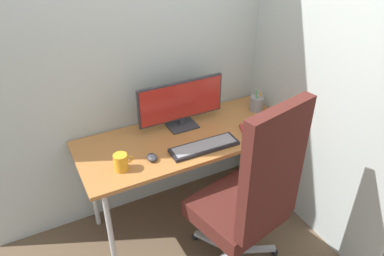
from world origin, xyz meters
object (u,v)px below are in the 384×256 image
Objects in this scene: pen_holder at (256,104)px; keyboard at (204,147)px; monitor at (181,103)px; mouse at (152,157)px; notebook at (251,131)px; coffee_mug at (121,162)px; office_chair at (251,197)px.

keyboard is at bearing -156.24° from pen_holder.
monitor is 3.33× the size of pen_holder.
mouse is 0.47× the size of notebook.
keyboard is at bearing -155.48° from notebook.
monitor is 0.53m from notebook.
monitor is at bearing 164.35° from notebook.
coffee_mug is at bearing -168.59° from pen_holder.
keyboard is 2.44× the size of pen_holder.
keyboard is at bearing -3.21° from mouse.
mouse is at bearing 1.73° from coffee_mug.
mouse is 0.45× the size of pen_holder.
pen_holder is (0.60, 0.27, 0.04)m from keyboard.
notebook is at bearing 2.86° from keyboard.
monitor reaches higher than coffee_mug.
keyboard is 0.66m from pen_holder.
office_chair is 15.09× the size of mouse.
coffee_mug is at bearing -159.14° from notebook.
pen_holder is at bearing 16.40° from mouse.
office_chair reaches higher than mouse.
notebook is (0.32, 0.46, 0.10)m from office_chair.
keyboard is 2.59× the size of notebook.
office_chair is 0.46m from keyboard.
pen_holder is 0.33m from notebook.
office_chair is at bearing -127.05° from pen_holder.
keyboard is 3.87× the size of coffee_mug.
monitor is 0.63m from coffee_mug.
office_chair is 2.03× the size of monitor.
pen_holder is (0.54, 0.71, 0.15)m from office_chair.
monitor reaches higher than keyboard.
mouse reaches higher than keyboard.
coffee_mug is (-0.62, 0.48, 0.14)m from office_chair.
monitor is at bearing 91.60° from keyboard.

